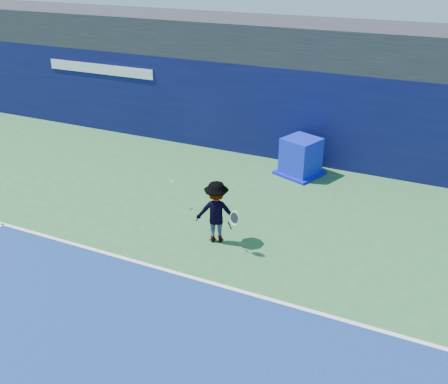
{
  "coord_description": "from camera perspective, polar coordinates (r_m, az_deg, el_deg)",
  "views": [
    {
      "loc": [
        4.71,
        -4.63,
        6.34
      ],
      "look_at": [
        0.18,
        5.2,
        1.0
      ],
      "focal_mm": 40.0,
      "sensor_mm": 36.0,
      "label": 1
    }
  ],
  "objects": [
    {
      "name": "ground",
      "position": [
        9.16,
        -15.64,
        -18.81
      ],
      "size": [
        80.0,
        80.0,
        0.0
      ],
      "primitive_type": "plane",
      "color": "#2D6535",
      "rests_on": "ground"
    },
    {
      "name": "baseline",
      "position": [
        10.98,
        -5.72,
        -9.12
      ],
      "size": [
        24.0,
        0.1,
        0.01
      ],
      "primitive_type": "cube",
      "color": "white",
      "rests_on": "ground"
    },
    {
      "name": "stadium_band",
      "position": [
        17.03,
        8.75,
        16.71
      ],
      "size": [
        36.0,
        3.0,
        1.2
      ],
      "primitive_type": "cube",
      "color": "black",
      "rests_on": "back_wall_assembly"
    },
    {
      "name": "back_wall_assembly",
      "position": [
        16.57,
        7.22,
        9.06
      ],
      "size": [
        36.0,
        1.03,
        3.0
      ],
      "color": "#0B0E3C",
      "rests_on": "ground"
    },
    {
      "name": "equipment_cart",
      "position": [
        15.47,
        8.75,
        3.86
      ],
      "size": [
        1.56,
        1.56,
        1.16
      ],
      "color": "#0D1AB8",
      "rests_on": "ground"
    },
    {
      "name": "tennis_player",
      "position": [
        11.65,
        -0.86,
        -2.3
      ],
      "size": [
        1.3,
        0.88,
        1.54
      ],
      "color": "silver",
      "rests_on": "ground"
    },
    {
      "name": "tennis_ball",
      "position": [
        13.21,
        -5.9,
        1.16
      ],
      "size": [
        0.07,
        0.07,
        0.07
      ],
      "color": "#DDF51B",
      "rests_on": "ground"
    }
  ]
}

